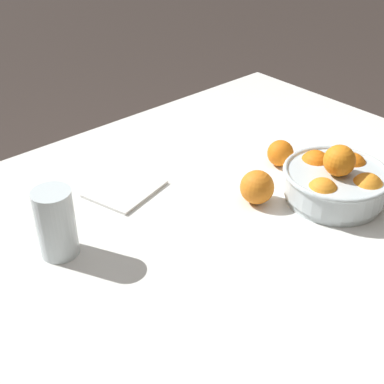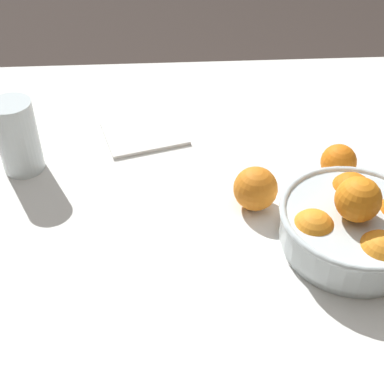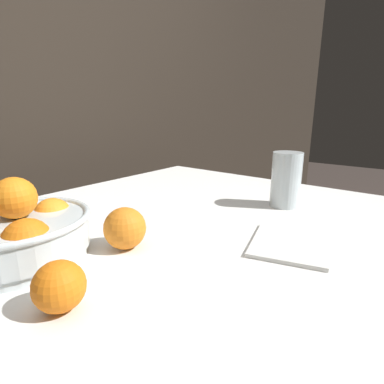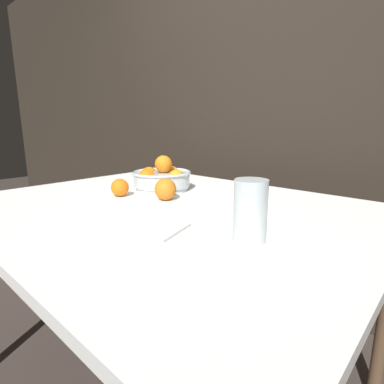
{
  "view_description": "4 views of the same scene",
  "coord_description": "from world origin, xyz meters",
  "px_view_note": "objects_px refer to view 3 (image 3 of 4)",
  "views": [
    {
      "loc": [
        0.79,
        0.76,
        1.52
      ],
      "look_at": [
        0.13,
        0.01,
        0.87
      ],
      "focal_mm": 50.0,
      "sensor_mm": 36.0,
      "label": 1
    },
    {
      "loc": [
        0.12,
        0.81,
        1.46
      ],
      "look_at": [
        0.07,
        0.06,
        0.83
      ],
      "focal_mm": 50.0,
      "sensor_mm": 36.0,
      "label": 2
    },
    {
      "loc": [
        -0.4,
        -0.4,
        1.05
      ],
      "look_at": [
        0.14,
        0.02,
        0.86
      ],
      "focal_mm": 28.0,
      "sensor_mm": 36.0,
      "label": 3
    },
    {
      "loc": [
        0.78,
        -0.72,
        1.06
      ],
      "look_at": [
        0.12,
        0.01,
        0.84
      ],
      "focal_mm": 28.0,
      "sensor_mm": 36.0,
      "label": 4
    }
  ],
  "objects_px": {
    "fruit_bowl": "(16,233)",
    "orange_loose_front": "(59,286)",
    "orange_loose_near_bowl": "(125,228)",
    "juice_glass": "(286,183)"
  },
  "relations": [
    {
      "from": "fruit_bowl",
      "to": "orange_loose_front",
      "type": "distance_m",
      "value": 0.2
    },
    {
      "from": "orange_loose_near_bowl",
      "to": "orange_loose_front",
      "type": "distance_m",
      "value": 0.2
    },
    {
      "from": "fruit_bowl",
      "to": "orange_loose_near_bowl",
      "type": "xyz_separation_m",
      "value": [
        0.15,
        -0.12,
        -0.01
      ]
    },
    {
      "from": "fruit_bowl",
      "to": "orange_loose_front",
      "type": "xyz_separation_m",
      "value": [
        -0.03,
        -0.2,
        -0.02
      ]
    },
    {
      "from": "fruit_bowl",
      "to": "orange_loose_near_bowl",
      "type": "distance_m",
      "value": 0.19
    },
    {
      "from": "fruit_bowl",
      "to": "juice_glass",
      "type": "height_order",
      "value": "juice_glass"
    },
    {
      "from": "orange_loose_near_bowl",
      "to": "fruit_bowl",
      "type": "bearing_deg",
      "value": 141.85
    },
    {
      "from": "orange_loose_near_bowl",
      "to": "orange_loose_front",
      "type": "relative_size",
      "value": 1.17
    },
    {
      "from": "juice_glass",
      "to": "orange_loose_near_bowl",
      "type": "relative_size",
      "value": 1.85
    },
    {
      "from": "orange_loose_front",
      "to": "juice_glass",
      "type": "bearing_deg",
      "value": -5.73
    }
  ]
}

